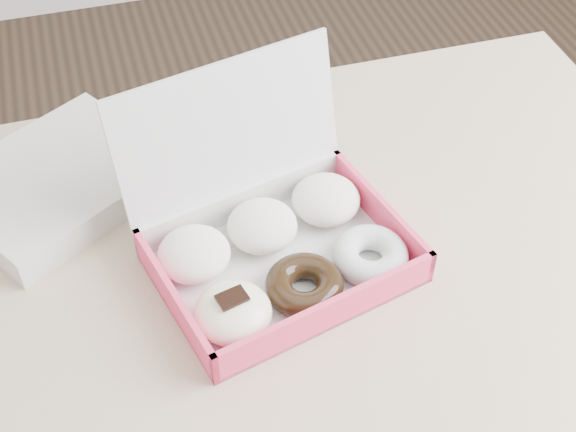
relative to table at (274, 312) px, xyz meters
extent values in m
cube|color=tan|center=(0.00, 0.00, 0.06)|extent=(1.20, 0.80, 0.04)
cylinder|color=tan|center=(0.55, 0.35, -0.32)|extent=(0.05, 0.05, 0.71)
cube|color=silver|center=(0.01, 0.00, 0.08)|extent=(0.35, 0.29, 0.01)
cube|color=#FF3C67|center=(0.04, -0.10, 0.10)|extent=(0.30, 0.08, 0.05)
cube|color=silver|center=(-0.01, 0.11, 0.10)|extent=(0.30, 0.08, 0.05)
cube|color=#FF3C67|center=(-0.13, -0.03, 0.10)|extent=(0.06, 0.22, 0.05)
cube|color=#FF3C67|center=(0.16, 0.04, 0.10)|extent=(0.06, 0.22, 0.05)
cube|color=silver|center=(-0.02, 0.13, 0.19)|extent=(0.31, 0.13, 0.22)
ellipsoid|color=white|center=(-0.09, 0.03, 0.11)|extent=(0.11, 0.11, 0.05)
ellipsoid|color=white|center=(0.00, 0.05, 0.11)|extent=(0.11, 0.11, 0.05)
ellipsoid|color=white|center=(0.09, 0.08, 0.11)|extent=(0.11, 0.11, 0.05)
ellipsoid|color=#FFF1CA|center=(-0.07, -0.07, 0.11)|extent=(0.11, 0.11, 0.05)
cube|color=black|center=(-0.07, -0.07, 0.14)|extent=(0.04, 0.03, 0.00)
torus|color=black|center=(0.03, -0.05, 0.10)|extent=(0.12, 0.12, 0.03)
torus|color=white|center=(0.12, -0.02, 0.10)|extent=(0.12, 0.12, 0.03)
cube|color=silver|center=(-0.24, 0.22, 0.10)|extent=(0.34, 0.33, 0.04)
camera|label=1|loc=(-0.16, -0.63, 0.85)|focal=50.00mm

